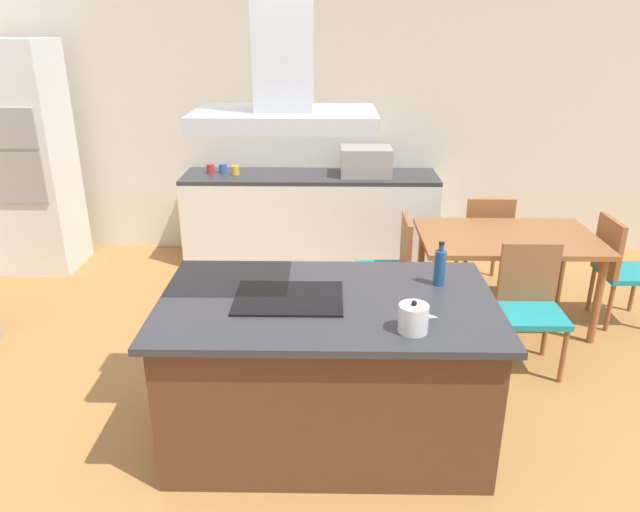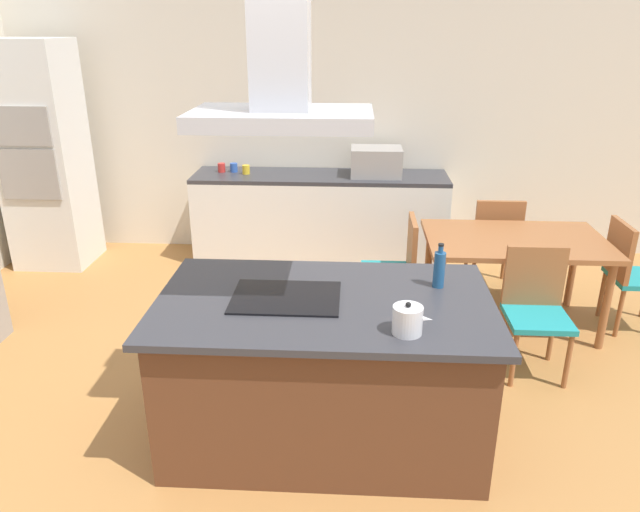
# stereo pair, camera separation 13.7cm
# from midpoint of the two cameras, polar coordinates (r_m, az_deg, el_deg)

# --- Properties ---
(ground) EXTENTS (16.00, 16.00, 0.00)m
(ground) POSITION_cam_midpoint_polar(r_m,az_deg,el_deg) (5.04, -0.01, -5.99)
(ground) COLOR #AD753D
(wall_back) EXTENTS (7.20, 0.10, 2.70)m
(wall_back) POSITION_cam_midpoint_polar(r_m,az_deg,el_deg) (6.30, 0.27, 12.59)
(wall_back) COLOR beige
(wall_back) RESTS_ON ground
(kitchen_island) EXTENTS (1.88, 1.12, 0.90)m
(kitchen_island) POSITION_cam_midpoint_polar(r_m,az_deg,el_deg) (3.52, -0.45, -10.76)
(kitchen_island) COLOR #59331E
(kitchen_island) RESTS_ON ground
(cooktop) EXTENTS (0.60, 0.44, 0.01)m
(cooktop) POSITION_cam_midpoint_polar(r_m,az_deg,el_deg) (3.31, -4.22, -4.06)
(cooktop) COLOR black
(cooktop) RESTS_ON kitchen_island
(tea_kettle) EXTENTS (0.20, 0.15, 0.17)m
(tea_kettle) POSITION_cam_midpoint_polar(r_m,az_deg,el_deg) (2.97, 7.68, -5.96)
(tea_kettle) COLOR silver
(tea_kettle) RESTS_ON kitchen_island
(olive_oil_bottle) EXTENTS (0.07, 0.07, 0.27)m
(olive_oil_bottle) POSITION_cam_midpoint_polar(r_m,az_deg,el_deg) (3.49, 10.36, -1.04)
(olive_oil_bottle) COLOR navy
(olive_oil_bottle) RESTS_ON kitchen_island
(back_counter) EXTENTS (2.57, 0.62, 0.90)m
(back_counter) POSITION_cam_midpoint_polar(r_m,az_deg,el_deg) (6.15, -1.57, 3.74)
(back_counter) COLOR silver
(back_counter) RESTS_ON ground
(countertop_microwave) EXTENTS (0.50, 0.38, 0.28)m
(countertop_microwave) POSITION_cam_midpoint_polar(r_m,az_deg,el_deg) (6.00, 3.78, 9.08)
(countertop_microwave) COLOR #9E9993
(countertop_microwave) RESTS_ON back_counter
(coffee_mug_red) EXTENTS (0.08, 0.08, 0.09)m
(coffee_mug_red) POSITION_cam_midpoint_polar(r_m,az_deg,el_deg) (6.20, -11.11, 8.25)
(coffee_mug_red) COLOR red
(coffee_mug_red) RESTS_ON back_counter
(coffee_mug_blue) EXTENTS (0.08, 0.08, 0.09)m
(coffee_mug_blue) POSITION_cam_midpoint_polar(r_m,az_deg,el_deg) (6.19, -9.95, 8.30)
(coffee_mug_blue) COLOR #2D56B2
(coffee_mug_blue) RESTS_ON back_counter
(coffee_mug_yellow) EXTENTS (0.08, 0.08, 0.09)m
(coffee_mug_yellow) POSITION_cam_midpoint_polar(r_m,az_deg,el_deg) (6.09, -8.77, 8.15)
(coffee_mug_yellow) COLOR gold
(coffee_mug_yellow) RESTS_ON back_counter
(wall_oven_stack) EXTENTS (0.70, 0.66, 2.20)m
(wall_oven_stack) POSITION_cam_midpoint_polar(r_m,az_deg,el_deg) (6.47, -26.73, 8.33)
(wall_oven_stack) COLOR silver
(wall_oven_stack) RESTS_ON ground
(dining_table) EXTENTS (1.40, 0.90, 0.75)m
(dining_table) POSITION_cam_midpoint_polar(r_m,az_deg,el_deg) (4.96, 16.80, 0.99)
(dining_table) COLOR #995B33
(dining_table) RESTS_ON ground
(chair_at_right_end) EXTENTS (0.42, 0.42, 0.89)m
(chair_at_right_end) POSITION_cam_midpoint_polar(r_m,az_deg,el_deg) (5.34, 26.11, -0.72)
(chair_at_right_end) COLOR teal
(chair_at_right_end) RESTS_ON ground
(chair_facing_island) EXTENTS (0.42, 0.42, 0.89)m
(chair_facing_island) POSITION_cam_midpoint_polar(r_m,az_deg,el_deg) (4.44, 18.76, -3.96)
(chair_facing_island) COLOR teal
(chair_facing_island) RESTS_ON ground
(chair_facing_back_wall) EXTENTS (0.42, 0.42, 0.89)m
(chair_facing_back_wall) POSITION_cam_midpoint_polar(r_m,az_deg,el_deg) (5.62, 14.92, 1.87)
(chair_facing_back_wall) COLOR teal
(chair_facing_back_wall) RESTS_ON ground
(chair_at_left_end) EXTENTS (0.42, 0.42, 0.89)m
(chair_at_left_end) POSITION_cam_midpoint_polar(r_m,az_deg,el_deg) (4.85, 6.15, -0.66)
(chair_at_left_end) COLOR teal
(chair_at_left_end) RESTS_ON ground
(range_hood) EXTENTS (0.90, 0.55, 0.78)m
(range_hood) POSITION_cam_midpoint_polar(r_m,az_deg,el_deg) (2.99, -4.86, 17.06)
(range_hood) COLOR #ADADB2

